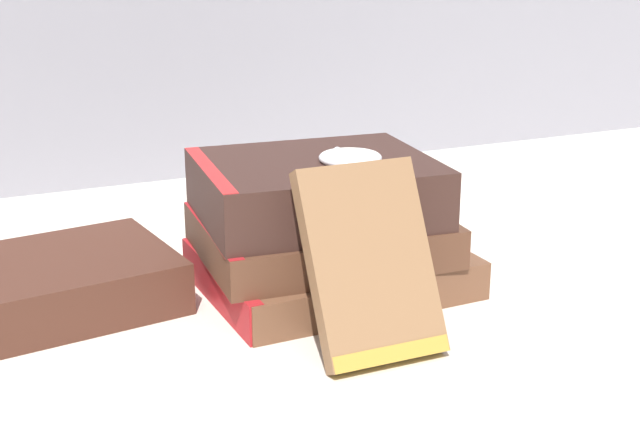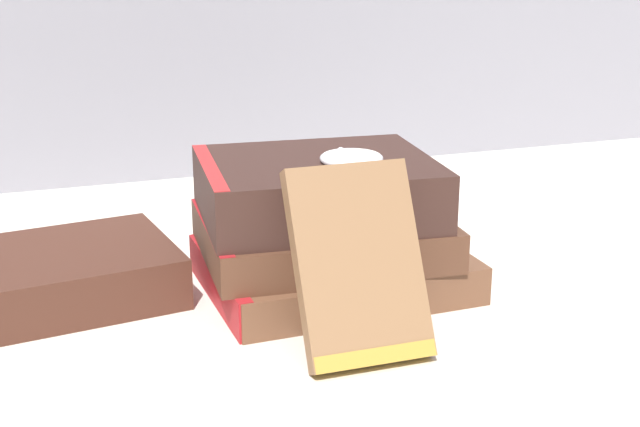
{
  "view_description": "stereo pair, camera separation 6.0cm",
  "coord_description": "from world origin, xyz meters",
  "px_view_note": "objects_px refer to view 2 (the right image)",
  "views": [
    {
      "loc": [
        -0.3,
        -0.61,
        0.3
      ],
      "look_at": [
        -0.02,
        0.03,
        0.07
      ],
      "focal_mm": 50.0,
      "sensor_mm": 36.0,
      "label": 1
    },
    {
      "loc": [
        -0.25,
        -0.63,
        0.3
      ],
      "look_at": [
        -0.02,
        0.03,
        0.07
      ],
      "focal_mm": 50.0,
      "sensor_mm": 36.0,
      "label": 2
    }
  ],
  "objects_px": {
    "book_flat_top": "(311,189)",
    "book_leaning_front": "(359,271)",
    "book_flat_middle": "(316,235)",
    "book_flat_bottom": "(326,269)",
    "book_side_left": "(36,280)",
    "pocket_watch": "(351,158)"
  },
  "relations": [
    {
      "from": "book_flat_top",
      "to": "book_leaning_front",
      "type": "bearing_deg",
      "value": -87.27
    },
    {
      "from": "book_side_left",
      "to": "pocket_watch",
      "type": "xyz_separation_m",
      "value": [
        0.26,
        -0.06,
        0.1
      ]
    },
    {
      "from": "book_flat_middle",
      "to": "pocket_watch",
      "type": "height_order",
      "value": "pocket_watch"
    },
    {
      "from": "book_flat_bottom",
      "to": "book_flat_middle",
      "type": "xyz_separation_m",
      "value": [
        -0.01,
        -0.0,
        0.03
      ]
    },
    {
      "from": "book_flat_bottom",
      "to": "book_flat_top",
      "type": "distance_m",
      "value": 0.07
    },
    {
      "from": "book_side_left",
      "to": "book_leaning_front",
      "type": "height_order",
      "value": "book_leaning_front"
    },
    {
      "from": "book_flat_top",
      "to": "pocket_watch",
      "type": "xyz_separation_m",
      "value": [
        0.03,
        -0.02,
        0.03
      ]
    },
    {
      "from": "book_flat_bottom",
      "to": "book_flat_top",
      "type": "bearing_deg",
      "value": 175.66
    },
    {
      "from": "book_flat_middle",
      "to": "book_flat_top",
      "type": "xyz_separation_m",
      "value": [
        -0.0,
        0.0,
        0.04
      ]
    },
    {
      "from": "book_flat_top",
      "to": "book_side_left",
      "type": "height_order",
      "value": "book_flat_top"
    },
    {
      "from": "book_flat_middle",
      "to": "pocket_watch",
      "type": "bearing_deg",
      "value": -25.11
    },
    {
      "from": "book_flat_middle",
      "to": "book_leaning_front",
      "type": "height_order",
      "value": "book_leaning_front"
    },
    {
      "from": "book_flat_top",
      "to": "book_side_left",
      "type": "xyz_separation_m",
      "value": [
        -0.23,
        0.04,
        -0.07
      ]
    },
    {
      "from": "pocket_watch",
      "to": "book_flat_bottom",
      "type": "bearing_deg",
      "value": 138.68
    },
    {
      "from": "book_side_left",
      "to": "pocket_watch",
      "type": "distance_m",
      "value": 0.28
    },
    {
      "from": "book_flat_top",
      "to": "pocket_watch",
      "type": "bearing_deg",
      "value": -22.29
    },
    {
      "from": "book_side_left",
      "to": "pocket_watch",
      "type": "relative_size",
      "value": 4.14
    },
    {
      "from": "book_flat_bottom",
      "to": "book_leaning_front",
      "type": "bearing_deg",
      "value": -99.89
    },
    {
      "from": "book_flat_bottom",
      "to": "book_leaning_front",
      "type": "xyz_separation_m",
      "value": [
        -0.02,
        -0.12,
        0.05
      ]
    },
    {
      "from": "book_flat_bottom",
      "to": "book_flat_middle",
      "type": "distance_m",
      "value": 0.03
    },
    {
      "from": "book_flat_middle",
      "to": "book_leaning_front",
      "type": "relative_size",
      "value": 1.54
    },
    {
      "from": "book_flat_top",
      "to": "pocket_watch",
      "type": "height_order",
      "value": "pocket_watch"
    }
  ]
}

